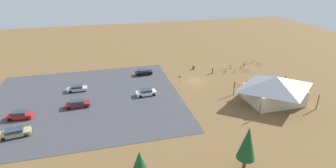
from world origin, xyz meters
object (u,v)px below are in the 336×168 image
object	(u,v)px
trash_bin	(194,68)
bicycle_green_yard_center	(235,71)
bicycle_black_by_bin	(244,65)
car_white_far_end	(146,92)
bike_pavilion	(275,88)
visitor_at_bikes	(213,70)
bicycle_blue_yard_front	(256,81)
car_silver_by_curb	(77,88)
bicycle_red_edge_north	(259,64)
bicycle_yellow_lone_east	(237,85)
car_maroon_back_corner	(77,104)
bicycle_purple_yard_left	(241,68)
car_red_front_row	(20,115)
bicycle_orange_back_row	(246,71)
lot_sign	(180,79)
bicycle_white_near_sign	(246,63)
car_tan_aisle_side	(15,132)
pine_mideast	(247,143)
car_black_near_entry	(144,72)
bicycle_red_front_row	(231,67)
bicycle_silver_yard_right	(224,70)

from	to	relation	value
trash_bin	bicycle_green_yard_center	bearing A→B (deg)	153.49
bicycle_black_by_bin	car_white_far_end	xyz separation A→B (m)	(30.27, 11.54, 0.38)
bike_pavilion	trash_bin	world-z (taller)	bike_pavilion
visitor_at_bikes	bicycle_blue_yard_front	bearing A→B (deg)	134.72
bicycle_green_yard_center	car_silver_by_curb	world-z (taller)	car_silver_by_curb
bicycle_red_edge_north	bicycle_black_by_bin	bearing A→B (deg)	-4.67
trash_bin	car_silver_by_curb	size ratio (longest dim) A/B	0.21
bicycle_green_yard_center	bicycle_yellow_lone_east	distance (m)	9.19
bicycle_yellow_lone_east	car_white_far_end	world-z (taller)	car_white_far_end
visitor_at_bikes	car_maroon_back_corner	bearing A→B (deg)	17.26
bicycle_red_edge_north	car_maroon_back_corner	distance (m)	50.54
visitor_at_bikes	trash_bin	bearing A→B (deg)	-48.52
bicycle_red_edge_north	bicycle_black_by_bin	distance (m)	4.50
bicycle_purple_yard_left	car_red_front_row	world-z (taller)	car_red_front_row
bike_pavilion	bicycle_orange_back_row	size ratio (longest dim) A/B	9.30
lot_sign	bicycle_purple_yard_left	world-z (taller)	lot_sign
bicycle_black_by_bin	lot_sign	bearing A→B (deg)	19.22
car_white_far_end	bicycle_white_near_sign	bearing A→B (deg)	-157.51
lot_sign	car_silver_by_curb	size ratio (longest dim) A/B	0.52
bike_pavilion	bicycle_black_by_bin	size ratio (longest dim) A/B	10.91
bicycle_purple_yard_left	bicycle_white_near_sign	world-z (taller)	bicycle_white_near_sign
bicycle_green_yard_center	bicycle_yellow_lone_east	size ratio (longest dim) A/B	1.11
bicycle_blue_yard_front	car_tan_aisle_side	world-z (taller)	car_tan_aisle_side
bicycle_red_edge_north	pine_mideast	bearing A→B (deg)	55.10
car_silver_by_curb	bicycle_purple_yard_left	bearing A→B (deg)	-175.38
car_silver_by_curb	bicycle_orange_back_row	bearing A→B (deg)	-178.32
lot_sign	visitor_at_bikes	size ratio (longest dim) A/B	1.35
trash_bin	visitor_at_bikes	bearing A→B (deg)	131.48
bike_pavilion	visitor_at_bikes	bearing A→B (deg)	-72.82
lot_sign	car_black_near_entry	size ratio (longest dim) A/B	0.50
bicycle_orange_back_row	car_black_near_entry	distance (m)	27.37
trash_bin	bicycle_orange_back_row	bearing A→B (deg)	156.92
car_white_far_end	car_black_near_entry	distance (m)	12.13
trash_bin	car_tan_aisle_side	xyz separation A→B (m)	(38.85, 22.43, 0.28)
trash_bin	bicycle_black_by_bin	size ratio (longest dim) A/B	0.75
bicycle_red_front_row	visitor_at_bikes	bearing A→B (deg)	18.22
bicycle_yellow_lone_east	visitor_at_bikes	world-z (taller)	visitor_at_bikes
bike_pavilion	car_maroon_back_corner	size ratio (longest dim) A/B	2.78
lot_sign	bicycle_green_yard_center	xyz separation A→B (m)	(-16.59, -3.82, -1.03)
bicycle_red_edge_north	car_white_far_end	world-z (taller)	car_white_far_end
bicycle_green_yard_center	bicycle_purple_yard_left	bearing A→B (deg)	-149.50
bicycle_silver_yard_right	bicycle_yellow_lone_east	distance (m)	9.96
bicycle_green_yard_center	visitor_at_bikes	bearing A→B (deg)	-6.43
bicycle_red_edge_north	car_red_front_row	world-z (taller)	car_red_front_row
car_white_far_end	car_silver_by_curb	world-z (taller)	car_white_far_end
bicycle_silver_yard_right	car_maroon_back_corner	xyz separation A→B (m)	(36.94, 11.21, 0.39)
car_maroon_back_corner	visitor_at_bikes	world-z (taller)	visitor_at_bikes
bicycle_red_edge_north	bicycle_blue_yard_front	xyz separation A→B (m)	(7.61, 10.60, 0.00)
car_red_front_row	trash_bin	bearing A→B (deg)	-157.19
trash_bin	car_red_front_row	bearing A→B (deg)	22.81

